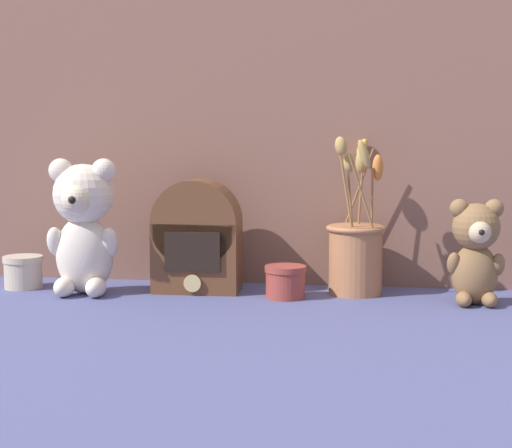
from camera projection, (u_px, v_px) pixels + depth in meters
ground_plane at (254, 298)px, 1.51m from camera, size 4.00×4.00×0.00m
backdrop_wall at (266, 119)px, 1.64m from camera, size 1.45×0.02×0.69m
teddy_bear_large at (83, 224)px, 1.54m from camera, size 0.15×0.14×0.27m
teddy_bear_medium at (476, 250)px, 1.44m from camera, size 0.11×0.10×0.20m
flower_vase at (356, 250)px, 1.55m from camera, size 0.12×0.16×0.31m
vintage_radio at (197, 238)px, 1.57m from camera, size 0.17×0.10×0.23m
decorative_tin_tall at (285, 282)px, 1.51m from camera, size 0.08×0.08×0.06m
decorative_tin_short at (23, 272)px, 1.61m from camera, size 0.08×0.08×0.07m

